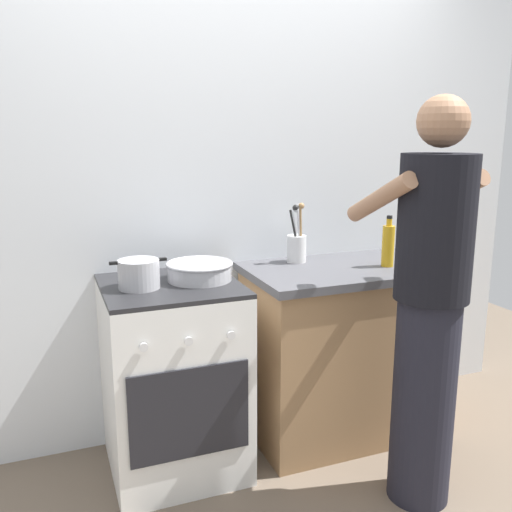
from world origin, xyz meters
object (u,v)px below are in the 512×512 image
(stove_range, at_px, (173,377))
(mixing_bowl, at_px, (200,270))
(oil_bottle, at_px, (388,245))
(pot, at_px, (139,274))
(utensil_crock, at_px, (297,244))
(person, at_px, (429,308))

(stove_range, xyz_separation_m, mixing_bowl, (0.14, 0.01, 0.50))
(mixing_bowl, relative_size, oil_bottle, 1.19)
(pot, xyz_separation_m, utensil_crock, (0.85, 0.20, 0.03))
(mixing_bowl, xyz_separation_m, person, (0.79, -0.62, -0.09))
(pot, xyz_separation_m, mixing_bowl, (0.28, 0.04, -0.02))
(utensil_crock, bearing_deg, mixing_bowl, -163.60)
(oil_bottle, bearing_deg, stove_range, 176.46)
(mixing_bowl, relative_size, utensil_crock, 0.98)
(pot, bearing_deg, stove_range, 9.41)
(utensil_crock, xyz_separation_m, person, (0.22, -0.79, -0.13))
(pot, distance_m, mixing_bowl, 0.28)
(pot, bearing_deg, person, -28.53)
(oil_bottle, xyz_separation_m, person, (-0.16, -0.54, -0.15))
(stove_range, height_order, mixing_bowl, mixing_bowl)
(utensil_crock, relative_size, person, 0.18)
(stove_range, height_order, utensil_crock, utensil_crock)
(mixing_bowl, xyz_separation_m, oil_bottle, (0.95, -0.08, 0.06))
(pot, distance_m, oil_bottle, 1.24)
(mixing_bowl, relative_size, person, 0.18)
(stove_range, distance_m, utensil_crock, 0.91)
(mixing_bowl, bearing_deg, oil_bottle, -4.89)
(utensil_crock, distance_m, oil_bottle, 0.46)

